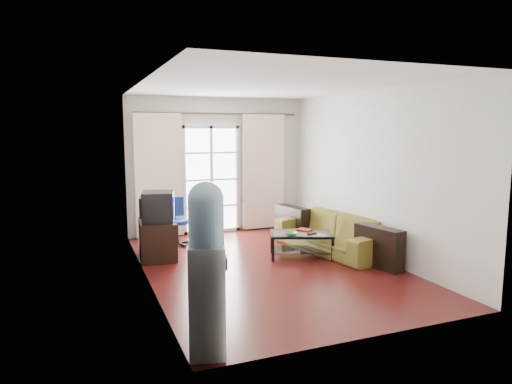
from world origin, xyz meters
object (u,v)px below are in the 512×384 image
task_chair (177,231)px  water_cooler (207,266)px  tv_stand (157,239)px  coffee_table (301,241)px  sofa (330,233)px  crt_tv (157,207)px

task_chair → water_cooler: water_cooler is taller
tv_stand → water_cooler: (-0.11, -3.43, 0.54)m
tv_stand → task_chair: bearing=62.8°
tv_stand → water_cooler: size_ratio=0.52×
tv_stand → task_chair: size_ratio=0.99×
tv_stand → coffee_table: bearing=-16.0°
coffee_table → task_chair: (-1.71, 1.59, -0.01)m
sofa → coffee_table: 0.65m
coffee_table → water_cooler: water_cooler is taller
sofa → crt_tv: size_ratio=3.72×
sofa → tv_stand: (-2.82, 0.67, -0.01)m
crt_tv → tv_stand: bearing=103.0°
coffee_table → water_cooler: size_ratio=0.70×
coffee_table → crt_tv: size_ratio=1.86×
coffee_table → task_chair: 2.34m
coffee_table → tv_stand: tv_stand is taller
crt_tv → task_chair: crt_tv is taller
sofa → crt_tv: 2.94m
coffee_table → crt_tv: crt_tv is taller
task_chair → water_cooler: (-0.59, -4.20, 0.60)m
crt_tv → water_cooler: water_cooler is taller
tv_stand → water_cooler: water_cooler is taller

